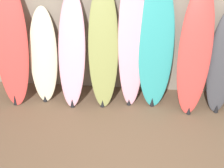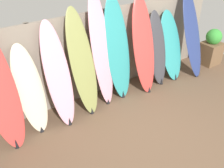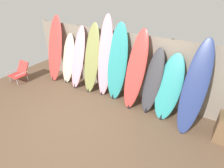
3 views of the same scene
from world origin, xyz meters
The scene contains 9 objects.
fence_back centered at (0.00, 2.01, 0.90)m, with size 6.08×0.11×1.80m.
surfboard_red_0 centered at (-2.16, 1.60, 1.02)m, with size 0.62×0.74×2.07m.
surfboard_cream_1 centered at (-1.68, 1.68, 0.77)m, with size 0.49×0.57×1.56m.
surfboard_pink_2 centered at (-1.18, 1.61, 0.91)m, with size 0.46×0.67×1.86m.
surfboard_olive_3 centered at (-0.67, 1.63, 0.98)m, with size 0.52×0.64×1.99m.
surfboard_pink_4 centered at (-0.23, 1.68, 1.11)m, with size 0.47×0.55×2.25m.
surfboard_teal_5 centered at (0.17, 1.68, 1.03)m, with size 0.60×0.55×2.08m.
surfboard_red_6 centered at (0.76, 1.58, 1.00)m, with size 0.57×0.71×2.01m.
surfboard_charcoal_7 centered at (1.22, 1.62, 0.80)m, with size 0.48×0.60×1.63m.
Camera 1 is at (-0.17, -2.76, 3.30)m, focal length 50.00 mm.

